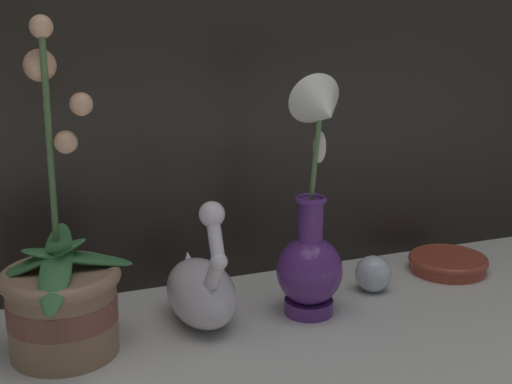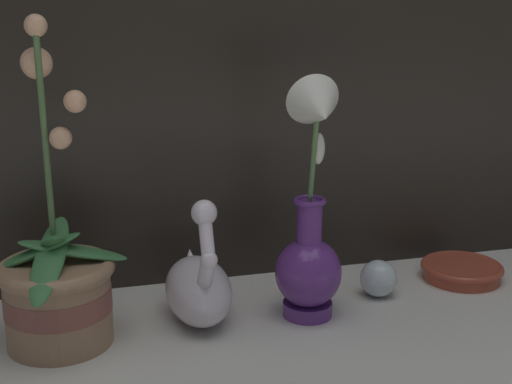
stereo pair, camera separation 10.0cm
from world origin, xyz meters
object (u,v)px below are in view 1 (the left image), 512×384
(orchid_potted_plant, at_px, (62,295))
(swan_figurine, at_px, (201,288))
(blue_vase, at_px, (312,236))
(glass_sphere, at_px, (373,274))
(amber_dish, at_px, (448,262))

(orchid_potted_plant, xyz_separation_m, swan_figurine, (0.19, 0.02, -0.03))
(blue_vase, bearing_deg, glass_sphere, 18.87)
(blue_vase, distance_m, amber_dish, 0.31)
(swan_figurine, xyz_separation_m, amber_dish, (0.44, 0.04, -0.04))
(blue_vase, bearing_deg, swan_figurine, 168.11)
(swan_figurine, bearing_deg, amber_dish, 5.17)
(blue_vase, relative_size, amber_dish, 2.64)
(glass_sphere, bearing_deg, swan_figurine, -177.81)
(orchid_potted_plant, relative_size, blue_vase, 1.22)
(glass_sphere, bearing_deg, blue_vase, -161.13)
(blue_vase, height_order, amber_dish, blue_vase)
(orchid_potted_plant, relative_size, amber_dish, 3.23)
(orchid_potted_plant, xyz_separation_m, glass_sphere, (0.47, 0.03, -0.05))
(orchid_potted_plant, distance_m, swan_figurine, 0.19)
(orchid_potted_plant, bearing_deg, glass_sphere, 3.99)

